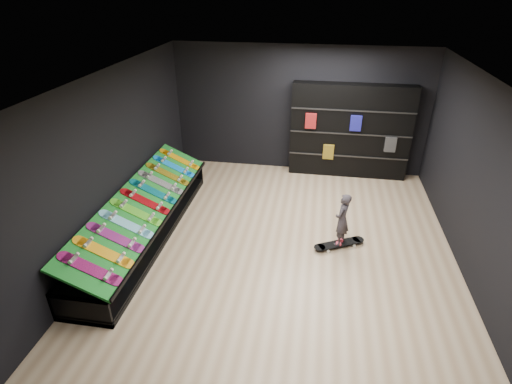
% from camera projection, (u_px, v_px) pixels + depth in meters
% --- Properties ---
extents(floor, '(6.00, 7.00, 0.01)m').
position_uv_depth(floor, '(282.00, 248.00, 7.18)').
color(floor, tan).
rests_on(floor, ground).
extents(ceiling, '(6.00, 7.00, 0.01)m').
position_uv_depth(ceiling, '(288.00, 79.00, 5.75)').
color(ceiling, white).
rests_on(ceiling, ground).
extents(wall_back, '(6.00, 0.02, 3.00)m').
position_uv_depth(wall_back, '(299.00, 110.00, 9.50)').
color(wall_back, black).
rests_on(wall_back, ground).
extents(wall_front, '(6.00, 0.02, 3.00)m').
position_uv_depth(wall_front, '(244.00, 348.00, 3.42)').
color(wall_front, black).
rests_on(wall_front, ground).
extents(wall_left, '(0.02, 7.00, 3.00)m').
position_uv_depth(wall_left, '(112.00, 161.00, 6.89)').
color(wall_left, black).
rests_on(wall_left, ground).
extents(wall_right, '(0.02, 7.00, 3.00)m').
position_uv_depth(wall_right, '(482.00, 187.00, 6.03)').
color(wall_right, black).
rests_on(wall_right, ground).
extents(display_rack, '(0.90, 4.50, 0.50)m').
position_uv_depth(display_rack, '(146.00, 224.00, 7.42)').
color(display_rack, black).
rests_on(display_rack, ground).
extents(turf_ramp, '(0.92, 4.50, 0.46)m').
position_uv_depth(turf_ramp, '(145.00, 203.00, 7.19)').
color(turf_ramp, '#10661A').
rests_on(turf_ramp, display_rack).
extents(back_shelving, '(2.76, 0.32, 2.21)m').
position_uv_depth(back_shelving, '(350.00, 131.00, 9.36)').
color(back_shelving, black).
rests_on(back_shelving, ground).
extents(floor_skateboard, '(0.97, 0.65, 0.09)m').
position_uv_depth(floor_skateboard, '(339.00, 245.00, 7.19)').
color(floor_skateboard, black).
rests_on(floor_skateboard, ground).
extents(child, '(0.23, 0.27, 0.59)m').
position_uv_depth(child, '(341.00, 229.00, 7.03)').
color(child, black).
rests_on(child, floor_skateboard).
extents(display_board_0, '(0.93, 0.22, 0.50)m').
position_uv_depth(display_board_0, '(90.00, 269.00, 5.53)').
color(display_board_0, '#E5198C').
rests_on(display_board_0, turf_ramp).
extents(display_board_1, '(0.93, 0.22, 0.50)m').
position_uv_depth(display_board_1, '(104.00, 252.00, 5.86)').
color(display_board_1, orange).
rests_on(display_board_1, turf_ramp).
extents(display_board_2, '(0.93, 0.22, 0.50)m').
position_uv_depth(display_board_2, '(116.00, 237.00, 6.19)').
color(display_board_2, '#2626BF').
rests_on(display_board_2, turf_ramp).
extents(display_board_3, '(0.93, 0.22, 0.50)m').
position_uv_depth(display_board_3, '(127.00, 224.00, 6.52)').
color(display_board_3, '#0CB2E5').
rests_on(display_board_3, turf_ramp).
extents(display_board_4, '(0.93, 0.22, 0.50)m').
position_uv_depth(display_board_4, '(137.00, 212.00, 6.85)').
color(display_board_4, green).
rests_on(display_board_4, turf_ramp).
extents(display_board_5, '(0.93, 0.22, 0.50)m').
position_uv_depth(display_board_5, '(145.00, 201.00, 7.18)').
color(display_board_5, red).
rests_on(display_board_5, turf_ramp).
extents(display_board_6, '(0.93, 0.22, 0.50)m').
position_uv_depth(display_board_6, '(154.00, 192.00, 7.51)').
color(display_board_6, '#0C8C99').
rests_on(display_board_6, turf_ramp).
extents(display_board_7, '(0.93, 0.22, 0.50)m').
position_uv_depth(display_board_7, '(161.00, 183.00, 7.84)').
color(display_board_7, black).
rests_on(display_board_7, turf_ramp).
extents(display_board_8, '(0.93, 0.22, 0.50)m').
position_uv_depth(display_board_8, '(168.00, 174.00, 8.17)').
color(display_board_8, yellow).
rests_on(display_board_8, turf_ramp).
extents(display_board_9, '(0.93, 0.22, 0.50)m').
position_uv_depth(display_board_9, '(174.00, 167.00, 8.50)').
color(display_board_9, blue).
rests_on(display_board_9, turf_ramp).
extents(display_board_10, '(0.93, 0.22, 0.50)m').
position_uv_depth(display_board_10, '(180.00, 159.00, 8.83)').
color(display_board_10, yellow).
rests_on(display_board_10, turf_ramp).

